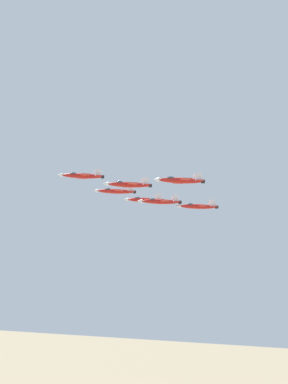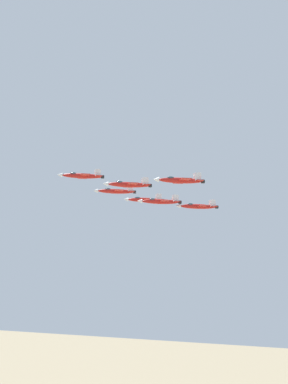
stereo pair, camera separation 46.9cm
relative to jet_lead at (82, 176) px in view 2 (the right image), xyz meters
name	(u,v)px [view 2 (the right image)]	position (x,y,z in m)	size (l,w,h in m)	color
jet_lead	(82,176)	(0.00, 0.00, 0.00)	(15.88, 14.17, 3.96)	red
jet_left_wingman	(128,184)	(21.32, -0.33, -5.17)	(16.05, 14.35, 4.01)	red
jet_right_wingman	(116,191)	(3.76, 20.99, -3.64)	(15.87, 13.86, 3.93)	red
jet_left_outer	(180,180)	(42.64, -0.66, -5.22)	(16.49, 14.47, 4.09)	red
jet_right_outer	(145,200)	(7.51, 41.98, -5.06)	(16.40, 14.07, 4.03)	red
jet_slot_rear	(160,201)	(25.08, 20.66, -9.40)	(16.01, 13.79, 3.94)	red
jet_trailing	(198,206)	(37.62, 30.99, -10.96)	(15.83, 13.85, 3.92)	red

